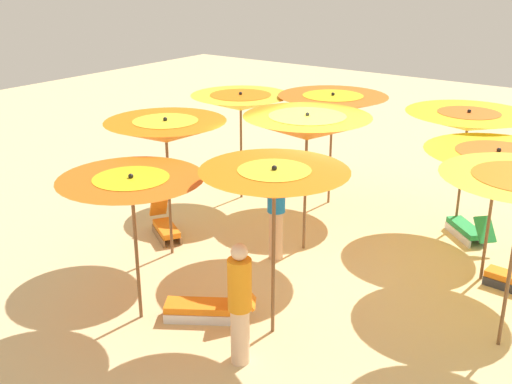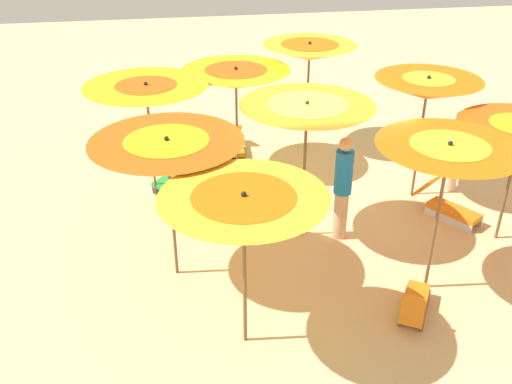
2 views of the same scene
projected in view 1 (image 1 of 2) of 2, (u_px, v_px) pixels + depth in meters
ground at (317, 259)px, 10.71m from camera, size 35.40×35.40×0.04m
beach_umbrella_0 at (132, 189)px, 8.26m from camera, size 1.96×1.96×2.18m
beach_umbrella_1 at (274, 184)px, 7.84m from camera, size 1.92×1.92×2.41m
beach_umbrella_3 at (166, 131)px, 10.13m from camera, size 1.99×1.99×2.44m
beach_umbrella_4 at (307, 127)px, 10.31m from camera, size 2.14×2.14×2.47m
beach_umbrella_5 at (497, 164)px, 9.34m from camera, size 2.20×2.20×2.19m
beach_umbrella_6 at (241, 102)px, 12.73m from camera, size 2.05×2.05×2.30m
beach_umbrella_7 at (333, 104)px, 12.43m from camera, size 2.20×2.20×2.35m
beach_umbrella_8 at (468, 121)px, 11.21m from camera, size 2.25×2.25×2.31m
lounger_0 at (468, 229)px, 11.35m from camera, size 1.14×1.09×0.62m
lounger_1 at (206, 305)px, 8.84m from camera, size 1.29×1.01×0.66m
lounger_3 at (165, 226)px, 11.48m from camera, size 1.07×0.83×0.60m
beachgoer_0 at (276, 205)px, 10.35m from camera, size 0.30×0.30×1.87m
beachgoer_1 at (240, 302)px, 7.65m from camera, size 0.30×0.30×1.66m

